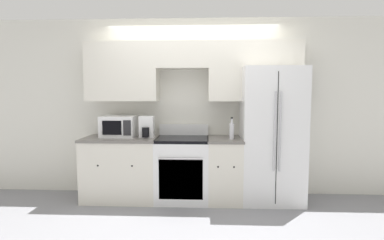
% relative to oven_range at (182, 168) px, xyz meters
% --- Properties ---
extents(ground_plane, '(12.00, 12.00, 0.00)m').
position_rel_oven_range_xyz_m(ground_plane, '(0.13, -0.31, -0.45)').
color(ground_plane, gray).
extents(wall_back, '(8.00, 0.39, 2.60)m').
position_rel_oven_range_xyz_m(wall_back, '(0.14, 0.28, 1.05)').
color(wall_back, silver).
rests_on(wall_back, ground_plane).
extents(lower_cabinets_left, '(1.04, 0.64, 0.89)m').
position_rel_oven_range_xyz_m(lower_cabinets_left, '(-0.87, -0.00, -0.00)').
color(lower_cabinets_left, silver).
rests_on(lower_cabinets_left, ground_plane).
extents(lower_cabinets_right, '(0.48, 0.64, 0.89)m').
position_rel_oven_range_xyz_m(lower_cabinets_right, '(0.59, -0.00, -0.00)').
color(lower_cabinets_right, silver).
rests_on(lower_cabinets_right, ground_plane).
extents(oven_range, '(0.73, 0.65, 1.05)m').
position_rel_oven_range_xyz_m(oven_range, '(0.00, 0.00, 0.00)').
color(oven_range, white).
rests_on(oven_range, ground_plane).
extents(refrigerator, '(0.83, 0.71, 1.86)m').
position_rel_oven_range_xyz_m(refrigerator, '(1.23, 0.03, 0.48)').
color(refrigerator, white).
rests_on(refrigerator, ground_plane).
extents(microwave, '(0.48, 0.40, 0.30)m').
position_rel_oven_range_xyz_m(microwave, '(-0.92, 0.08, 0.59)').
color(microwave, white).
rests_on(microwave, lower_cabinets_left).
extents(bottle, '(0.06, 0.06, 0.30)m').
position_rel_oven_range_xyz_m(bottle, '(0.68, -0.09, 0.56)').
color(bottle, silver).
rests_on(bottle, lower_cabinets_right).
extents(coffee_maker, '(0.20, 0.20, 0.30)m').
position_rel_oven_range_xyz_m(coffee_maker, '(-0.51, 0.01, 0.58)').
color(coffee_maker, white).
rests_on(coffee_maker, lower_cabinets_left).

